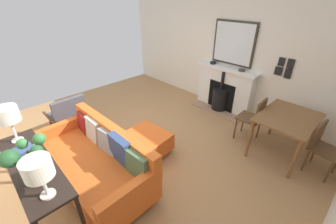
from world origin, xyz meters
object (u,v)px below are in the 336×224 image
at_px(ottoman, 149,141).
at_px(table_lamp_near_end, 7,116).
at_px(potted_plant, 29,162).
at_px(dining_chair_by_back_wall, 322,145).
at_px(armchair_accent, 68,113).
at_px(console_table, 33,169).
at_px(mantel_bowl_near, 213,63).
at_px(book_stack, 24,151).
at_px(fireplace, 224,91).
at_px(dining_chair_near_fireplace, 254,117).
at_px(mantel_bowl_far, 242,70).
at_px(sofa, 97,160).
at_px(table_lamp_far_end, 38,169).
at_px(dining_table, 287,122).

xyz_separation_m(ottoman, table_lamp_near_end, (1.68, -0.64, 0.92)).
height_order(potted_plant, dining_chair_by_back_wall, potted_plant).
distance_m(armchair_accent, console_table, 1.81).
xyz_separation_m(mantel_bowl_near, book_stack, (4.04, 0.15, -0.23)).
distance_m(fireplace, book_stack, 4.03).
xyz_separation_m(fireplace, ottoman, (2.32, 0.03, -0.22)).
xyz_separation_m(potted_plant, dining_chair_near_fireplace, (-3.32, 0.81, -0.50)).
bearing_deg(table_lamp_near_end, console_table, 90.00).
distance_m(mantel_bowl_far, potted_plant, 4.06).
bearing_deg(mantel_bowl_far, dining_chair_by_back_wall, 68.09).
distance_m(armchair_accent, potted_plant, 2.15).
height_order(sofa, table_lamp_far_end, table_lamp_far_end).
bearing_deg(mantel_bowl_far, sofa, -6.08).
distance_m(mantel_bowl_near, dining_chair_near_fireplace, 1.76).
xyz_separation_m(mantel_bowl_far, sofa, (3.29, -0.35, -0.68)).
distance_m(mantel_bowl_far, dining_table, 1.55).
distance_m(mantel_bowl_far, dining_chair_near_fireplace, 1.19).
bearing_deg(sofa, ottoman, 177.38).
bearing_deg(ottoman, fireplace, -179.28).
bearing_deg(fireplace, dining_chair_near_fireplace, 57.36).
bearing_deg(potted_plant, mantel_bowl_near, -170.28).
bearing_deg(armchair_accent, table_lamp_far_end, 66.16).
xyz_separation_m(mantel_bowl_near, sofa, (3.29, 0.39, -0.69)).
height_order(mantel_bowl_near, book_stack, mantel_bowl_near).
bearing_deg(book_stack, dining_chair_by_back_wall, 143.62).
distance_m(mantel_bowl_near, dining_table, 2.21).
relative_size(table_lamp_far_end, dining_chair_near_fireplace, 0.52).
relative_size(fireplace, mantel_bowl_far, 10.52).
height_order(book_stack, dining_table, book_stack).
xyz_separation_m(mantel_bowl_far, table_lamp_far_end, (4.04, 0.24, 0.07)).
distance_m(sofa, potted_plant, 1.06).
bearing_deg(table_lamp_far_end, dining_chair_near_fireplace, 171.03).
bearing_deg(dining_chair_by_back_wall, table_lamp_near_end, -40.24).
height_order(armchair_accent, potted_plant, potted_plant).
relative_size(armchair_accent, dining_chair_by_back_wall, 0.97).
bearing_deg(mantel_bowl_far, book_stack, -8.35).
distance_m(ottoman, dining_table, 2.31).
relative_size(mantel_bowl_near, table_lamp_far_end, 0.31).
height_order(fireplace, potted_plant, potted_plant).
height_order(mantel_bowl_far, sofa, mantel_bowl_far).
bearing_deg(ottoman, armchair_accent, -64.73).
height_order(mantel_bowl_near, mantel_bowl_far, mantel_bowl_near).
relative_size(table_lamp_far_end, dining_table, 0.43).
height_order(armchair_accent, dining_chair_near_fireplace, dining_chair_near_fireplace).
height_order(mantel_bowl_near, armchair_accent, mantel_bowl_near).
distance_m(fireplace, sofa, 3.26).
relative_size(mantel_bowl_near, sofa, 0.07).
distance_m(table_lamp_far_end, book_stack, 0.89).
xyz_separation_m(ottoman, book_stack, (1.69, -0.29, 0.57)).
distance_m(ottoman, dining_chair_by_back_wall, 2.70).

